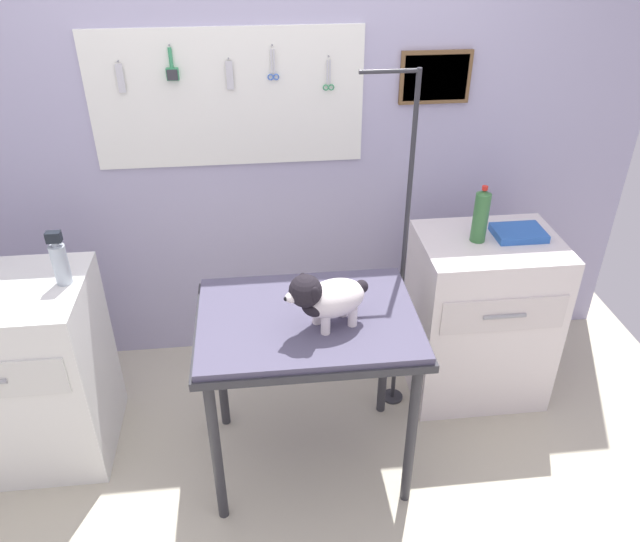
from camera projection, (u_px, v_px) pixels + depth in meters
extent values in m
cube|color=#BFB79F|center=(286.00, 521.00, 2.68)|extent=(4.40, 4.00, 0.04)
cube|color=#ABA7C6|center=(264.00, 160.00, 3.15)|extent=(4.00, 0.06, 2.30)
cube|color=white|center=(228.00, 99.00, 2.93)|extent=(1.30, 0.02, 0.66)
cylinder|color=gray|center=(118.00, 61.00, 2.78)|extent=(0.01, 0.02, 0.01)
cube|color=silver|center=(121.00, 78.00, 2.81)|extent=(0.03, 0.01, 0.13)
cylinder|color=gray|center=(169.00, 45.00, 2.77)|extent=(0.01, 0.02, 0.01)
cylinder|color=#38915E|center=(171.00, 58.00, 2.79)|extent=(0.02, 0.02, 0.09)
cube|color=#38915E|center=(173.00, 74.00, 2.83)|extent=(0.06, 0.02, 0.06)
cube|color=#333338|center=(172.00, 75.00, 2.81)|extent=(0.05, 0.01, 0.05)
cylinder|color=gray|center=(228.00, 58.00, 2.83)|extent=(0.01, 0.02, 0.01)
cube|color=silver|center=(230.00, 75.00, 2.86)|extent=(0.03, 0.01, 0.13)
cylinder|color=gray|center=(272.00, 45.00, 2.82)|extent=(0.01, 0.02, 0.01)
cube|color=silver|center=(271.00, 61.00, 2.84)|extent=(0.01, 0.00, 0.11)
cube|color=silver|center=(274.00, 61.00, 2.85)|extent=(0.01, 0.00, 0.11)
torus|color=#3861BD|center=(271.00, 77.00, 2.88)|extent=(0.03, 0.01, 0.03)
torus|color=#3861BD|center=(276.00, 77.00, 2.88)|extent=(0.03, 0.01, 0.03)
cylinder|color=gray|center=(329.00, 56.00, 2.87)|extent=(0.01, 0.02, 0.01)
cube|color=silver|center=(327.00, 72.00, 2.90)|extent=(0.01, 0.00, 0.11)
cube|color=silver|center=(330.00, 72.00, 2.90)|extent=(0.01, 0.00, 0.11)
torus|color=#358C58|center=(326.00, 87.00, 2.94)|extent=(0.03, 0.01, 0.03)
torus|color=#358C58|center=(331.00, 87.00, 2.94)|extent=(0.03, 0.01, 0.03)
cube|color=brown|center=(435.00, 77.00, 2.99)|extent=(0.35, 0.02, 0.25)
cube|color=#AA834A|center=(436.00, 78.00, 2.98)|extent=(0.32, 0.01, 0.22)
cylinder|color=#2D2D33|center=(216.00, 452.00, 2.49)|extent=(0.04, 0.04, 0.78)
cylinder|color=#2D2D33|center=(411.00, 436.00, 2.56)|extent=(0.04, 0.04, 0.78)
cylinder|color=#2D2D33|center=(220.00, 363.00, 2.96)|extent=(0.04, 0.04, 0.78)
cylinder|color=#2D2D33|center=(385.00, 351.00, 3.03)|extent=(0.04, 0.04, 0.78)
cube|color=#2D2D33|center=(308.00, 324.00, 2.55)|extent=(0.93, 0.68, 0.03)
cube|color=#4C4860|center=(308.00, 318.00, 2.53)|extent=(0.90, 0.66, 0.03)
cylinder|color=#2D2D33|center=(392.00, 396.00, 3.31)|extent=(0.11, 0.11, 0.01)
cylinder|color=#2D2D33|center=(404.00, 259.00, 2.86)|extent=(0.02, 0.02, 1.74)
cylinder|color=#2D2D33|center=(389.00, 71.00, 2.39)|extent=(0.24, 0.02, 0.02)
cylinder|color=white|center=(326.00, 324.00, 2.40)|extent=(0.04, 0.04, 0.09)
cylinder|color=white|center=(317.00, 314.00, 2.46)|extent=(0.04, 0.04, 0.09)
cylinder|color=white|center=(353.00, 316.00, 2.44)|extent=(0.04, 0.04, 0.09)
cylinder|color=white|center=(343.00, 306.00, 2.50)|extent=(0.04, 0.04, 0.09)
ellipsoid|color=white|center=(334.00, 298.00, 2.41)|extent=(0.30, 0.24, 0.15)
ellipsoid|color=black|center=(313.00, 305.00, 2.38)|extent=(0.12, 0.14, 0.08)
sphere|color=black|center=(305.00, 291.00, 2.32)|extent=(0.13, 0.13, 0.13)
ellipsoid|color=white|center=(292.00, 297.00, 2.31)|extent=(0.07, 0.07, 0.04)
sphere|color=black|center=(286.00, 299.00, 2.30)|extent=(0.02, 0.02, 0.02)
ellipsoid|color=black|center=(315.00, 295.00, 2.28)|extent=(0.05, 0.04, 0.07)
ellipsoid|color=black|center=(302.00, 281.00, 2.37)|extent=(0.05, 0.04, 0.07)
sphere|color=black|center=(361.00, 287.00, 2.44)|extent=(0.06, 0.06, 0.06)
cube|color=silver|center=(12.00, 373.00, 2.79)|extent=(0.80, 0.56, 0.91)
cube|color=silver|center=(479.00, 317.00, 3.17)|extent=(0.68, 0.52, 0.90)
cube|color=silver|center=(504.00, 316.00, 2.85)|extent=(0.60, 0.01, 0.18)
cylinder|color=#99999E|center=(505.00, 317.00, 2.84)|extent=(0.20, 0.02, 0.02)
cylinder|color=#A8B5BE|center=(61.00, 265.00, 2.55)|extent=(0.07, 0.07, 0.18)
cylinder|color=#A8B5BE|center=(55.00, 244.00, 2.50)|extent=(0.03, 0.03, 0.02)
cube|color=black|center=(54.00, 237.00, 2.49)|extent=(0.06, 0.04, 0.04)
cylinder|color=#356C37|center=(480.00, 218.00, 2.88)|extent=(0.07, 0.07, 0.24)
cone|color=#356C37|center=(484.00, 192.00, 2.81)|extent=(0.07, 0.07, 0.02)
cylinder|color=red|center=(485.00, 188.00, 2.80)|extent=(0.03, 0.03, 0.02)
cube|color=blue|center=(519.00, 233.00, 2.97)|extent=(0.24, 0.18, 0.04)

